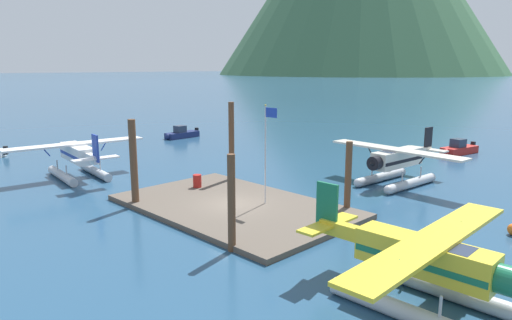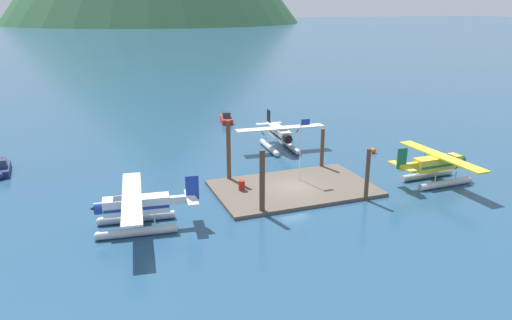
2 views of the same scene
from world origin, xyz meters
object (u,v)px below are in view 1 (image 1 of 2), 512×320
at_px(fuel_drum, 197,181).
at_px(boat_navy_open_west, 181,134).
at_px(seaplane_yellow_stbd_aft, 424,266).
at_px(boat_red_open_north, 459,149).
at_px(seaplane_white_port_aft, 78,158).
at_px(seaplane_cream_bow_right, 397,163).
at_px(flagpole, 267,143).

relative_size(fuel_drum, boat_navy_open_west, 0.18).
distance_m(seaplane_yellow_stbd_aft, boat_red_open_north, 32.73).
bearing_deg(seaplane_white_port_aft, seaplane_cream_bow_right, 40.38).
bearing_deg(seaplane_white_port_aft, seaplane_yellow_stbd_aft, 0.32).
bearing_deg(fuel_drum, boat_red_open_north, 75.59).
xyz_separation_m(seaplane_cream_bow_right, boat_navy_open_west, (-29.30, 1.98, -1.09)).
distance_m(flagpole, seaplane_white_port_aft, 16.58).
xyz_separation_m(seaplane_cream_bow_right, boat_red_open_north, (-1.70, 15.36, -1.09)).
xyz_separation_m(fuel_drum, seaplane_cream_bow_right, (8.60, 11.48, 0.84)).
height_order(seaplane_yellow_stbd_aft, boat_red_open_north, seaplane_yellow_stbd_aft).
xyz_separation_m(flagpole, seaplane_white_port_aft, (-15.73, -4.62, -2.45)).
distance_m(seaplane_cream_bow_right, boat_navy_open_west, 29.39).
bearing_deg(seaplane_yellow_stbd_aft, boat_navy_open_west, 155.89).
bearing_deg(seaplane_white_port_aft, flagpole, 16.38).
bearing_deg(flagpole, seaplane_cream_bow_right, 76.97).
xyz_separation_m(flagpole, boat_red_open_north, (0.82, 26.27, -3.54)).
xyz_separation_m(fuel_drum, seaplane_white_port_aft, (-9.66, -4.05, 0.84)).
xyz_separation_m(seaplane_white_port_aft, boat_navy_open_west, (-11.04, 17.51, -1.09)).
distance_m(seaplane_white_port_aft, boat_red_open_north, 35.07).
bearing_deg(fuel_drum, boat_navy_open_west, 146.95).
relative_size(fuel_drum, seaplane_cream_bow_right, 0.08).
bearing_deg(seaplane_cream_bow_right, boat_red_open_north, 96.32).
bearing_deg(flagpole, boat_red_open_north, 88.21).
bearing_deg(boat_red_open_north, fuel_drum, -104.41).
distance_m(fuel_drum, boat_red_open_north, 27.72).
bearing_deg(seaplane_yellow_stbd_aft, boat_red_open_north, 110.01).
relative_size(flagpole, boat_navy_open_west, 1.22).
distance_m(fuel_drum, boat_navy_open_west, 24.70).
distance_m(flagpole, boat_navy_open_west, 29.93).
height_order(flagpole, fuel_drum, flagpole).
bearing_deg(seaplane_white_port_aft, fuel_drum, 22.73).
xyz_separation_m(seaplane_white_port_aft, boat_red_open_north, (16.56, 30.89, -1.09)).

